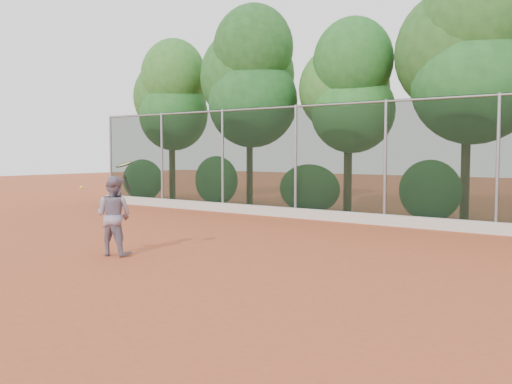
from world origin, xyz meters
The scene contains 7 objects.
ground centered at (0.00, 0.00, 0.00)m, with size 80.00×80.00×0.00m, color #A64827.
concrete_curb centered at (0.00, 6.82, 0.15)m, with size 24.00×0.20×0.30m, color beige.
tennis_player centered at (-2.20, -0.73, 0.78)m, with size 0.76×0.59×1.57m, color gray.
chainlink_fence centered at (0.00, 7.00, 1.86)m, with size 24.09×0.09×3.50m.
foliage_backdrop centered at (-0.55, 8.98, 4.40)m, with size 23.70×3.63×7.55m.
tennis_racket centered at (-1.74, -0.84, 1.76)m, with size 0.42×0.42×0.57m.
tennis_ball_in_flight centered at (-3.42, -0.60, 1.29)m, with size 0.07×0.07×0.07m.
Camera 1 is at (6.78, -7.93, 2.03)m, focal length 40.00 mm.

